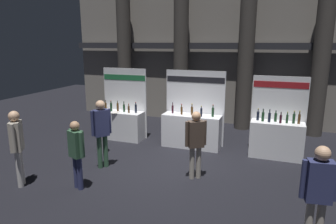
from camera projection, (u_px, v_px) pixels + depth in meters
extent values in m
plane|color=black|center=(174.00, 167.00, 8.05)|extent=(24.85, 24.85, 0.00)
cube|color=gray|center=(216.00, 53.00, 12.05)|extent=(12.43, 0.25, 5.65)
cube|color=#2D2D33|center=(214.00, 46.00, 11.71)|extent=(12.43, 0.20, 0.24)
cylinder|color=#423D38|center=(125.00, 57.00, 12.76)|extent=(0.58, 0.58, 5.25)
cylinder|color=#423D38|center=(181.00, 58.00, 11.92)|extent=(0.58, 0.58, 5.25)
cylinder|color=#423D38|center=(246.00, 60.00, 11.08)|extent=(0.58, 0.58, 5.25)
cylinder|color=#423D38|center=(321.00, 61.00, 10.25)|extent=(0.58, 0.58, 5.25)
cube|color=white|center=(121.00, 125.00, 10.30)|extent=(1.52, 0.60, 0.96)
cube|color=white|center=(125.00, 103.00, 10.45)|extent=(1.60, 0.04, 2.39)
cube|color=#1E6638|center=(124.00, 77.00, 10.22)|extent=(1.55, 0.01, 0.18)
cylinder|color=#472D14|center=(106.00, 107.00, 10.34)|extent=(0.07, 0.07, 0.26)
cylinder|color=#472D14|center=(105.00, 102.00, 10.30)|extent=(0.03, 0.03, 0.09)
cylinder|color=black|center=(105.00, 100.00, 10.29)|extent=(0.03, 0.03, 0.02)
cylinder|color=#19381E|center=(111.00, 107.00, 10.23)|extent=(0.07, 0.07, 0.28)
cylinder|color=#19381E|center=(111.00, 102.00, 10.19)|extent=(0.03, 0.03, 0.07)
cylinder|color=red|center=(111.00, 101.00, 10.18)|extent=(0.03, 0.03, 0.02)
cylinder|color=#472D14|center=(118.00, 107.00, 10.21)|extent=(0.07, 0.07, 0.28)
cylinder|color=#472D14|center=(118.00, 102.00, 10.17)|extent=(0.03, 0.03, 0.07)
cylinder|color=black|center=(117.00, 101.00, 10.16)|extent=(0.03, 0.03, 0.02)
cylinder|color=#19381E|center=(124.00, 108.00, 10.15)|extent=(0.07, 0.07, 0.25)
cylinder|color=#19381E|center=(124.00, 103.00, 10.11)|extent=(0.03, 0.03, 0.09)
cylinder|color=black|center=(124.00, 102.00, 10.10)|extent=(0.03, 0.03, 0.02)
cylinder|color=#472D14|center=(129.00, 109.00, 10.01)|extent=(0.06, 0.06, 0.22)
cylinder|color=#472D14|center=(129.00, 105.00, 9.98)|extent=(0.03, 0.03, 0.07)
cylinder|color=red|center=(129.00, 104.00, 9.97)|extent=(0.03, 0.03, 0.02)
cylinder|color=black|center=(136.00, 109.00, 10.01)|extent=(0.07, 0.07, 0.28)
cylinder|color=black|center=(136.00, 104.00, 9.97)|extent=(0.03, 0.03, 0.07)
cylinder|color=red|center=(136.00, 102.00, 9.96)|extent=(0.03, 0.03, 0.02)
cube|color=silver|center=(115.00, 112.00, 10.06)|extent=(0.30, 0.38, 0.01)
cube|color=white|center=(192.00, 131.00, 9.49)|extent=(1.82, 0.60, 1.04)
cube|color=white|center=(195.00, 108.00, 9.65)|extent=(1.91, 0.04, 2.39)
cube|color=black|center=(195.00, 80.00, 9.42)|extent=(1.86, 0.01, 0.18)
cylinder|color=black|center=(173.00, 109.00, 9.60)|extent=(0.06, 0.06, 0.25)
cylinder|color=black|center=(173.00, 104.00, 9.56)|extent=(0.03, 0.03, 0.08)
cylinder|color=black|center=(173.00, 103.00, 9.55)|extent=(0.03, 0.03, 0.02)
cylinder|color=#472D14|center=(182.00, 111.00, 9.42)|extent=(0.07, 0.07, 0.24)
cylinder|color=#472D14|center=(182.00, 106.00, 9.39)|extent=(0.03, 0.03, 0.08)
cylinder|color=red|center=(182.00, 104.00, 9.38)|extent=(0.03, 0.03, 0.02)
cylinder|color=#472D14|center=(192.00, 111.00, 9.39)|extent=(0.07, 0.07, 0.25)
cylinder|color=#472D14|center=(192.00, 105.00, 9.36)|extent=(0.03, 0.03, 0.08)
cylinder|color=gold|center=(192.00, 104.00, 9.35)|extent=(0.03, 0.03, 0.02)
cylinder|color=black|center=(201.00, 112.00, 9.16)|extent=(0.06, 0.06, 0.25)
cylinder|color=black|center=(201.00, 107.00, 9.12)|extent=(0.03, 0.03, 0.06)
cylinder|color=gold|center=(201.00, 106.00, 9.11)|extent=(0.03, 0.03, 0.02)
cylinder|color=#19381E|center=(213.00, 112.00, 9.14)|extent=(0.07, 0.07, 0.28)
cylinder|color=#19381E|center=(213.00, 107.00, 9.09)|extent=(0.03, 0.03, 0.08)
cylinder|color=red|center=(213.00, 105.00, 9.08)|extent=(0.03, 0.03, 0.02)
cube|color=white|center=(276.00, 140.00, 8.63)|extent=(1.46, 0.60, 1.05)
cube|color=white|center=(278.00, 116.00, 8.80)|extent=(1.53, 0.04, 2.31)
cube|color=maroon|center=(281.00, 85.00, 8.57)|extent=(1.49, 0.01, 0.18)
cylinder|color=black|center=(258.00, 116.00, 8.72)|extent=(0.08, 0.08, 0.25)
cylinder|color=black|center=(258.00, 110.00, 8.68)|extent=(0.03, 0.03, 0.08)
cylinder|color=gold|center=(258.00, 109.00, 8.67)|extent=(0.03, 0.03, 0.02)
cylinder|color=#19381E|center=(263.00, 117.00, 8.60)|extent=(0.08, 0.08, 0.26)
cylinder|color=#19381E|center=(263.00, 111.00, 8.56)|extent=(0.03, 0.03, 0.09)
cylinder|color=black|center=(263.00, 109.00, 8.55)|extent=(0.03, 0.03, 0.02)
cylinder|color=black|center=(269.00, 118.00, 8.51)|extent=(0.07, 0.07, 0.26)
cylinder|color=black|center=(270.00, 112.00, 8.47)|extent=(0.03, 0.03, 0.09)
cylinder|color=black|center=(270.00, 110.00, 8.46)|extent=(0.03, 0.03, 0.02)
cylinder|color=#19381E|center=(276.00, 117.00, 8.57)|extent=(0.08, 0.08, 0.23)
cylinder|color=#19381E|center=(276.00, 112.00, 8.54)|extent=(0.03, 0.03, 0.07)
cylinder|color=black|center=(276.00, 111.00, 8.53)|extent=(0.03, 0.03, 0.02)
cylinder|color=black|center=(281.00, 119.00, 8.40)|extent=(0.06, 0.06, 0.23)
cylinder|color=black|center=(281.00, 114.00, 8.36)|extent=(0.03, 0.03, 0.07)
cylinder|color=black|center=(281.00, 112.00, 8.35)|extent=(0.03, 0.03, 0.02)
cylinder|color=#19381E|center=(287.00, 119.00, 8.40)|extent=(0.07, 0.07, 0.23)
cylinder|color=#19381E|center=(288.00, 114.00, 8.37)|extent=(0.03, 0.03, 0.08)
cylinder|color=gold|center=(288.00, 112.00, 8.36)|extent=(0.03, 0.03, 0.02)
cylinder|color=#19381E|center=(294.00, 119.00, 8.37)|extent=(0.07, 0.07, 0.26)
cylinder|color=#19381E|center=(294.00, 113.00, 8.33)|extent=(0.03, 0.03, 0.08)
cylinder|color=gold|center=(295.00, 111.00, 8.32)|extent=(0.03, 0.03, 0.02)
cylinder|color=#472D14|center=(299.00, 119.00, 8.33)|extent=(0.07, 0.07, 0.26)
cylinder|color=#472D14|center=(300.00, 113.00, 8.29)|extent=(0.03, 0.03, 0.09)
cylinder|color=gold|center=(300.00, 111.00, 8.28)|extent=(0.03, 0.03, 0.02)
cylinder|color=slate|center=(102.00, 142.00, 9.07)|extent=(0.34, 0.34, 0.61)
torus|color=black|center=(101.00, 132.00, 9.00)|extent=(0.33, 0.33, 0.02)
cylinder|color=silver|center=(19.00, 169.00, 6.85)|extent=(0.12, 0.12, 0.86)
cylinder|color=silver|center=(21.00, 167.00, 7.00)|extent=(0.12, 0.12, 0.86)
cube|color=#ADA393|center=(16.00, 136.00, 6.75)|extent=(0.37, 0.41, 0.68)
sphere|color=tan|center=(14.00, 116.00, 6.65)|extent=(0.24, 0.24, 0.24)
cylinder|color=#ADA393|center=(13.00, 138.00, 6.54)|extent=(0.08, 0.08, 0.65)
cylinder|color=#ADA393|center=(19.00, 133.00, 6.96)|extent=(0.08, 0.08, 0.65)
cylinder|color=#33563D|center=(100.00, 152.00, 7.90)|extent=(0.12, 0.12, 0.88)
cylinder|color=#33563D|center=(106.00, 151.00, 7.99)|extent=(0.12, 0.12, 0.88)
cube|color=navy|center=(101.00, 123.00, 7.77)|extent=(0.39, 0.42, 0.69)
sphere|color=tan|center=(100.00, 105.00, 7.66)|extent=(0.24, 0.24, 0.24)
cylinder|color=navy|center=(92.00, 123.00, 7.65)|extent=(0.08, 0.08, 0.66)
cylinder|color=navy|center=(110.00, 121.00, 7.88)|extent=(0.08, 0.08, 0.66)
cylinder|color=#ADA393|center=(199.00, 162.00, 7.33)|extent=(0.12, 0.12, 0.81)
cylinder|color=#ADA393|center=(192.00, 163.00, 7.29)|extent=(0.12, 0.12, 0.81)
cube|color=#47382D|center=(196.00, 134.00, 7.14)|extent=(0.42, 0.38, 0.64)
sphere|color=tan|center=(196.00, 116.00, 7.04)|extent=(0.22, 0.22, 0.22)
cylinder|color=#47382D|center=(205.00, 133.00, 7.19)|extent=(0.08, 0.08, 0.61)
cylinder|color=#47382D|center=(187.00, 134.00, 7.09)|extent=(0.08, 0.08, 0.61)
cylinder|color=navy|center=(80.00, 174.00, 6.75)|extent=(0.12, 0.12, 0.76)
cylinder|color=navy|center=(76.00, 172.00, 6.84)|extent=(0.12, 0.12, 0.76)
cube|color=#33563D|center=(76.00, 144.00, 6.64)|extent=(0.38, 0.32, 0.60)
sphere|color=tan|center=(75.00, 126.00, 6.55)|extent=(0.21, 0.21, 0.21)
cylinder|color=#33563D|center=(81.00, 145.00, 6.50)|extent=(0.08, 0.08, 0.57)
cylinder|color=#33563D|center=(71.00, 141.00, 6.77)|extent=(0.08, 0.08, 0.57)
cylinder|color=#ADA393|center=(308.00, 224.00, 4.80)|extent=(0.12, 0.12, 0.84)
cube|color=navy|center=(319.00, 181.00, 4.62)|extent=(0.41, 0.29, 0.67)
sphere|color=tan|center=(323.00, 153.00, 4.51)|extent=(0.23, 0.23, 0.23)
cylinder|color=navy|center=(303.00, 179.00, 4.66)|extent=(0.08, 0.08, 0.63)
cylinder|color=navy|center=(336.00, 182.00, 4.57)|extent=(0.08, 0.08, 0.63)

